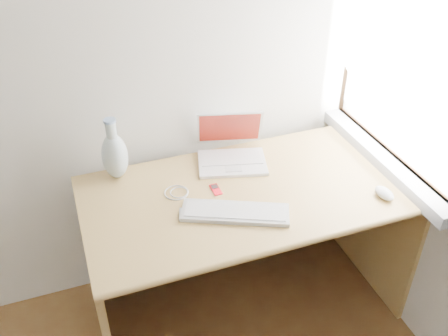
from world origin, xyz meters
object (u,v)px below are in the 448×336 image
object	(u,v)px
vase	(115,154)
external_keyboard	(235,212)
laptop	(229,151)
desk	(242,216)

from	to	relation	value
vase	external_keyboard	bearing A→B (deg)	-46.57
external_keyboard	vase	size ratio (longest dim) A/B	1.54
laptop	desk	bearing A→B (deg)	-73.20
external_keyboard	vase	world-z (taller)	vase
desk	laptop	bearing A→B (deg)	91.65
desk	external_keyboard	world-z (taller)	external_keyboard
laptop	vase	world-z (taller)	vase
laptop	external_keyboard	size ratio (longest dim) A/B	0.79
desk	vase	distance (m)	0.66
laptop	external_keyboard	xyz separation A→B (m)	(-0.12, -0.38, -0.04)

